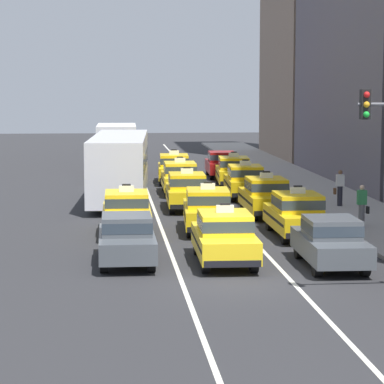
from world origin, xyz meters
TOP-DOWN VIEW (x-y plane):
  - ground_plane at (0.00, 0.00)m, footprint 160.00×160.00m
  - lane_stripe_left_center at (-1.60, 20.00)m, footprint 0.14×80.00m
  - lane_stripe_center_right at (1.60, 20.00)m, footprint 0.14×80.00m
  - sidewalk_curb at (7.20, 15.00)m, footprint 4.00×90.00m
  - sedan_left_nearest at (-3.12, 3.09)m, footprint 1.77×4.31m
  - taxi_left_second at (-3.00, 8.66)m, footprint 1.88×4.58m
  - bus_left_third at (-3.11, 18.54)m, footprint 3.18×11.33m
  - box_truck_left_fourth at (-3.13, 29.78)m, footprint 2.42×7.01m
  - taxi_center_nearest at (-0.01, 2.83)m, footprint 1.90×4.59m
  - taxi_center_second at (0.15, 9.17)m, footprint 2.08×4.66m
  - taxi_center_third at (-0.11, 15.43)m, footprint 1.95×4.61m
  - taxi_center_fourth at (0.04, 21.30)m, footprint 1.90×4.59m
  - taxi_center_fifth at (0.13, 26.53)m, footprint 2.03×4.64m
  - sedan_right_nearest at (3.23, 1.91)m, footprint 1.84×4.33m
  - taxi_right_second at (3.34, 7.57)m, footprint 1.82×4.56m
  - taxi_right_third at (3.14, 13.16)m, footprint 1.85×4.57m
  - taxi_right_fourth at (3.16, 19.24)m, footprint 2.03×4.64m
  - taxi_right_fifth at (3.31, 24.48)m, footprint 2.11×4.67m
  - sedan_right_sixth at (3.28, 29.51)m, footprint 1.91×4.36m
  - pedestrian_trailing at (6.21, 8.90)m, footprint 0.47×0.24m
  - pedestrian_far_corner at (6.88, 14.90)m, footprint 0.47×0.24m

SIDE VIEW (x-z plane):
  - ground_plane at x=0.00m, z-range 0.00..0.00m
  - lane_stripe_left_center at x=-1.60m, z-range 0.00..0.01m
  - lane_stripe_center_right at x=1.60m, z-range 0.00..0.01m
  - sidewalk_curb at x=7.20m, z-range 0.00..0.15m
  - sedan_left_nearest at x=-3.12m, z-range 0.06..1.64m
  - sedan_right_nearest at x=3.23m, z-range 0.06..1.64m
  - sedan_right_sixth at x=3.28m, z-range 0.06..1.64m
  - taxi_left_second at x=-3.00m, z-range -0.10..1.86m
  - taxi_center_nearest at x=-0.01m, z-range -0.10..1.86m
  - taxi_center_second at x=0.15m, z-range -0.10..1.86m
  - taxi_center_third at x=-0.11m, z-range -0.10..1.86m
  - taxi_center_fourth at x=0.04m, z-range -0.10..1.86m
  - taxi_center_fifth at x=0.13m, z-range -0.10..1.86m
  - taxi_right_second at x=3.34m, z-range -0.10..1.86m
  - taxi_right_third at x=3.14m, z-range -0.10..1.86m
  - taxi_right_fourth at x=3.16m, z-range -0.10..1.86m
  - taxi_right_fifth at x=3.31m, z-range -0.10..1.86m
  - pedestrian_trailing at x=6.21m, z-range 0.15..1.79m
  - pedestrian_far_corner at x=6.88m, z-range 0.15..1.80m
  - box_truck_left_fourth at x=-3.13m, z-range 0.14..3.41m
  - bus_left_third at x=-3.11m, z-range 0.21..3.43m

